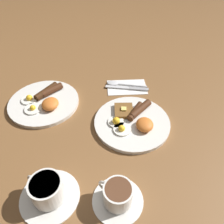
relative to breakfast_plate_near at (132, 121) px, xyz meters
name	(u,v)px	position (x,y,z in m)	size (l,w,h in m)	color
ground_plane	(132,124)	(0.00, 0.00, -0.01)	(3.00, 3.00, 0.00)	brown
breakfast_plate_near	(132,121)	(0.00, 0.00, 0.00)	(0.28, 0.28, 0.05)	silver
breakfast_plate_far	(44,101)	(0.10, 0.36, 0.00)	(0.29, 0.29, 0.05)	silver
teacup_near	(118,196)	(-0.30, 0.05, 0.02)	(0.14, 0.14, 0.07)	silver
teacup_far	(48,191)	(-0.30, 0.24, 0.02)	(0.17, 0.17, 0.08)	silver
napkin	(127,87)	(0.22, 0.02, -0.01)	(0.11, 0.18, 0.01)	white
knife	(129,88)	(0.21, 0.01, -0.01)	(0.03, 0.19, 0.01)	silver
spoon	(117,83)	(0.24, 0.07, 0.00)	(0.04, 0.18, 0.01)	silver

